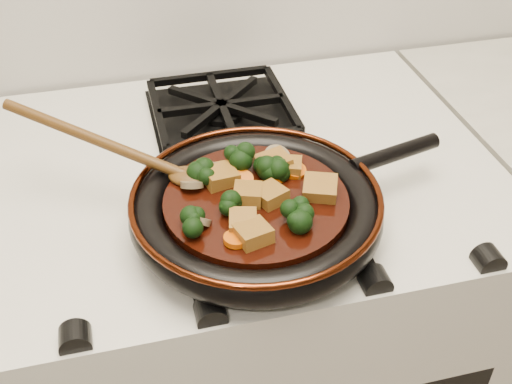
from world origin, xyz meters
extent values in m
cube|color=beige|center=(0.00, 1.69, 0.45)|extent=(0.76, 0.60, 0.90)
cylinder|color=black|center=(-0.02, 1.53, 0.93)|extent=(0.29, 0.29, 0.01)
torus|color=black|center=(-0.02, 1.53, 0.94)|extent=(0.32, 0.32, 0.04)
torus|color=#491B0A|center=(-0.02, 1.53, 0.96)|extent=(0.32, 0.32, 0.01)
cylinder|color=black|center=(0.20, 1.59, 0.96)|extent=(0.14, 0.05, 0.02)
cylinder|color=black|center=(-0.02, 1.53, 0.95)|extent=(0.23, 0.23, 0.02)
cube|color=brown|center=(0.06, 1.52, 0.97)|extent=(0.05, 0.05, 0.03)
cube|color=brown|center=(0.04, 1.58, 0.97)|extent=(0.04, 0.04, 0.02)
cube|color=brown|center=(-0.04, 1.46, 0.97)|extent=(0.05, 0.05, 0.02)
cube|color=brown|center=(0.02, 1.59, 0.97)|extent=(0.05, 0.05, 0.03)
cube|color=brown|center=(-0.05, 1.58, 0.97)|extent=(0.05, 0.05, 0.03)
cube|color=brown|center=(-0.03, 1.53, 0.97)|extent=(0.05, 0.05, 0.03)
cube|color=brown|center=(0.00, 1.53, 0.97)|extent=(0.05, 0.05, 0.02)
cube|color=brown|center=(-0.04, 1.49, 0.97)|extent=(0.04, 0.04, 0.02)
cylinder|color=#C84F05|center=(-0.08, 1.60, 0.96)|extent=(0.03, 0.03, 0.01)
cylinder|color=#C84F05|center=(0.05, 1.57, 0.96)|extent=(0.03, 0.03, 0.02)
cylinder|color=#C84F05|center=(0.03, 1.60, 0.96)|extent=(0.03, 0.03, 0.02)
cylinder|color=#C84F05|center=(-0.02, 1.57, 0.96)|extent=(0.03, 0.03, 0.02)
cylinder|color=#C84F05|center=(-0.06, 1.46, 0.96)|extent=(0.03, 0.03, 0.01)
cylinder|color=#C84F05|center=(0.02, 1.57, 0.96)|extent=(0.03, 0.03, 0.01)
cylinder|color=brown|center=(-0.02, 1.62, 0.97)|extent=(0.04, 0.04, 0.03)
cylinder|color=brown|center=(-0.06, 1.61, 0.97)|extent=(0.04, 0.04, 0.03)
cylinder|color=brown|center=(-0.09, 1.50, 0.97)|extent=(0.04, 0.04, 0.03)
cylinder|color=brown|center=(0.03, 1.60, 0.97)|extent=(0.04, 0.04, 0.02)
cylinder|color=brown|center=(-0.09, 1.57, 0.97)|extent=(0.04, 0.04, 0.02)
ellipsoid|color=#4E3010|center=(-0.09, 1.59, 0.96)|extent=(0.07, 0.06, 0.02)
cylinder|color=#4E3010|center=(-0.20, 1.66, 1.00)|extent=(0.02, 0.02, 0.26)
camera|label=1|loc=(-0.17, 0.93, 1.46)|focal=45.00mm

